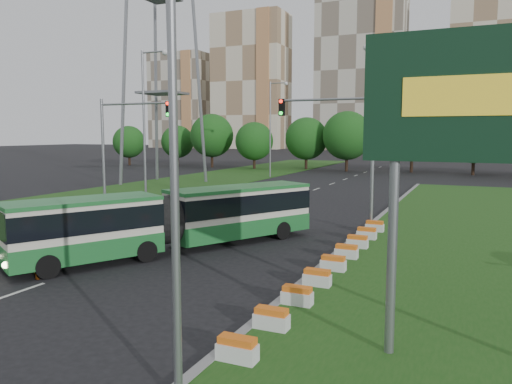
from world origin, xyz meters
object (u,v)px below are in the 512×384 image
at_px(billboard, 501,110).
at_px(pedestrian, 40,255).
at_px(traffic_mast_left, 122,138).
at_px(car_left_far, 177,201).
at_px(articulated_bus, 171,219).
at_px(car_left_near, 9,247).
at_px(shopping_trolley, 39,267).
at_px(traffic_mast_median, 345,139).

relative_size(billboard, pedestrian, 4.32).
height_order(traffic_mast_left, car_left_far, traffic_mast_left).
relative_size(traffic_mast_left, articulated_bus, 0.52).
bearing_deg(car_left_near, shopping_trolley, -4.54).
bearing_deg(traffic_mast_left, billboard, -33.55).
bearing_deg(articulated_bus, billboard, -0.34).
distance_m(pedestrian, shopping_trolley, 1.02).
relative_size(billboard, articulated_bus, 0.52).
bearing_deg(articulated_bus, car_left_far, 150.74).
bearing_deg(car_left_near, traffic_mast_median, 60.21).
bearing_deg(pedestrian, traffic_mast_median, -31.08).
relative_size(traffic_mast_left, car_left_near, 1.97).
height_order(traffic_mast_median, car_left_near, traffic_mast_median).
relative_size(car_left_near, pedestrian, 2.19).
height_order(car_left_far, shopping_trolley, car_left_far).
xyz_separation_m(traffic_mast_left, pedestrian, (6.75, -13.45, -4.42)).
relative_size(billboard, car_left_far, 1.75).
relative_size(traffic_mast_left, car_left_far, 1.75).
bearing_deg(articulated_bus, traffic_mast_left, 169.07).
relative_size(pedestrian, shopping_trolley, 3.44).
relative_size(traffic_mast_median, traffic_mast_left, 1.00).
xyz_separation_m(traffic_mast_left, car_left_near, (3.52, -12.20, -4.66)).
distance_m(traffic_mast_left, car_left_far, 6.04).
xyz_separation_m(traffic_mast_left, articulated_bus, (8.76, -7.27, -3.81)).
distance_m(traffic_mast_median, traffic_mast_left, 15.19).
xyz_separation_m(billboard, pedestrian, (-15.88, 1.55, -5.24)).
relative_size(traffic_mast_left, pedestrian, 4.32).
xyz_separation_m(traffic_mast_median, car_left_near, (-11.64, -13.20, -4.66)).
bearing_deg(car_left_far, traffic_mast_median, -21.82).
relative_size(articulated_bus, car_left_near, 3.77).
distance_m(traffic_mast_left, car_left_near, 13.53).
bearing_deg(pedestrian, car_left_far, 14.35).
bearing_deg(articulated_bus, pedestrian, -79.21).
bearing_deg(shopping_trolley, traffic_mast_left, 133.75).
xyz_separation_m(car_left_near, car_left_far, (-1.32, 15.44, 0.06)).
distance_m(traffic_mast_median, shopping_trolley, 17.38).
relative_size(car_left_far, pedestrian, 2.47).
height_order(traffic_mast_median, articulated_bus, traffic_mast_median).
height_order(car_left_near, pedestrian, pedestrian).
xyz_separation_m(articulated_bus, shopping_trolley, (-2.61, -5.69, -1.27)).
relative_size(traffic_mast_median, car_left_near, 1.97).
bearing_deg(traffic_mast_left, pedestrian, -63.36).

